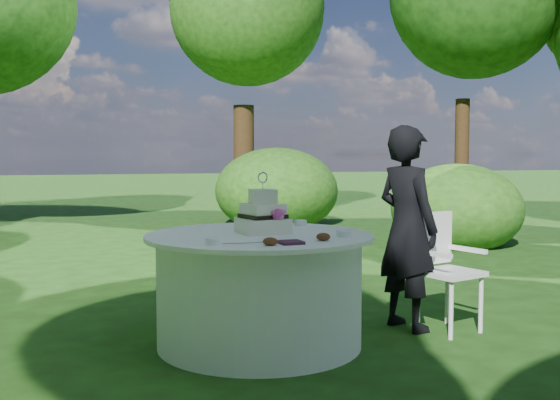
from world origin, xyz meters
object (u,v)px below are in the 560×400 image
at_px(guest, 407,228).
at_px(table, 259,289).
at_px(chair, 442,261).
at_px(cake, 263,217).
at_px(napkins, 291,242).

height_order(guest, table, guest).
bearing_deg(table, chair, -3.03).
bearing_deg(cake, guest, -0.41).
bearing_deg(napkins, chair, 18.32).
height_order(napkins, chair, chair).
height_order(guest, cake, guest).
distance_m(napkins, chair, 1.48).
distance_m(guest, cake, 1.14).
bearing_deg(cake, chair, -5.07).
xyz_separation_m(napkins, guest, (1.15, 0.57, -0.01)).
relative_size(guest, chair, 1.74).
distance_m(table, cake, 0.50).
xyz_separation_m(table, chair, (1.41, -0.07, 0.13)).
height_order(guest, chair, guest).
distance_m(table, chair, 1.42).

